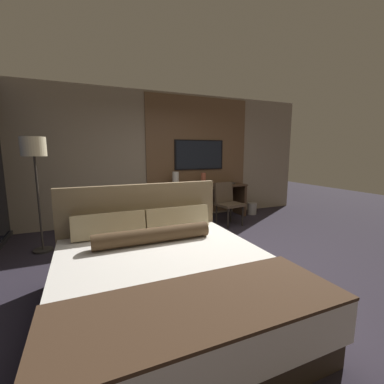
{
  "coord_description": "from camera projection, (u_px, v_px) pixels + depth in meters",
  "views": [
    {
      "loc": [
        -1.69,
        -2.95,
        1.53
      ],
      "look_at": [
        -0.1,
        0.78,
        0.88
      ],
      "focal_mm": 24.0,
      "sensor_mm": 36.0,
      "label": 1
    }
  ],
  "objects": [
    {
      "name": "wall_back_tv_panel",
      "position": [
        169.0,
        157.0,
        5.76
      ],
      "size": [
        7.2,
        0.09,
        2.8
      ],
      "color": "gray",
      "rests_on": "ground_plane"
    },
    {
      "name": "vase_short",
      "position": [
        203.0,
        179.0,
        5.82
      ],
      "size": [
        0.11,
        0.11,
        0.28
      ],
      "color": "#B2563D",
      "rests_on": "desk"
    },
    {
      "name": "waste_bin",
      "position": [
        252.0,
        209.0,
        6.29
      ],
      "size": [
        0.22,
        0.22,
        0.28
      ],
      "color": "gray",
      "rests_on": "ground_plane"
    },
    {
      "name": "tv",
      "position": [
        199.0,
        155.0,
        5.96
      ],
      "size": [
        1.21,
        0.04,
        0.68
      ],
      "color": "black"
    },
    {
      "name": "vase_tall",
      "position": [
        176.0,
        179.0,
        5.57
      ],
      "size": [
        0.14,
        0.14,
        0.33
      ],
      "color": "silver",
      "rests_on": "desk"
    },
    {
      "name": "bed",
      "position": [
        166.0,
        280.0,
        2.45
      ],
      "size": [
        2.01,
        2.23,
        1.12
      ],
      "color": "#33281E",
      "rests_on": "ground_plane"
    },
    {
      "name": "ground_plane",
      "position": [
        220.0,
        262.0,
        3.58
      ],
      "size": [
        16.0,
        16.0,
        0.0
      ],
      "primitive_type": "plane",
      "color": "#28232D"
    },
    {
      "name": "desk",
      "position": [
        203.0,
        195.0,
        5.9
      ],
      "size": [
        1.99,
        0.56,
        0.77
      ],
      "color": "#422D1E",
      "rests_on": "ground_plane"
    },
    {
      "name": "floor_lamp",
      "position": [
        34.0,
        156.0,
        3.75
      ],
      "size": [
        0.34,
        0.34,
        1.74
      ],
      "color": "#282623",
      "rests_on": "ground_plane"
    },
    {
      "name": "book",
      "position": [
        230.0,
        183.0,
        6.1
      ],
      "size": [
        0.25,
        0.2,
        0.03
      ],
      "color": "#332D28",
      "rests_on": "desk"
    },
    {
      "name": "desk_chair",
      "position": [
        227.0,
        200.0,
        5.39
      ],
      "size": [
        0.56,
        0.56,
        0.88
      ],
      "rotation": [
        0.0,
        0.0,
        0.16
      ],
      "color": "#4C3D2D",
      "rests_on": "ground_plane"
    }
  ]
}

